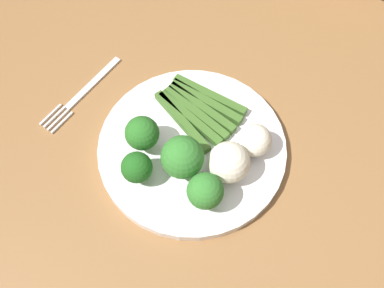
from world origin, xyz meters
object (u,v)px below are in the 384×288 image
(broccoli_outer_edge, at_px, (183,157))
(asparagus_bundle, at_px, (198,110))
(cauliflower_back, at_px, (255,140))
(broccoli_front, at_px, (205,191))
(plate, at_px, (192,148))
(fork, at_px, (82,94))
(broccoli_left, at_px, (137,168))
(chair, at_px, (291,19))
(broccoli_right, at_px, (142,134))
(dining_table, at_px, (206,213))
(cauliflower_near_fork, at_px, (229,162))

(broccoli_outer_edge, bearing_deg, asparagus_bundle, -72.58)
(cauliflower_back, bearing_deg, broccoli_front, 78.38)
(plate, bearing_deg, fork, -0.66)
(broccoli_front, bearing_deg, asparagus_bundle, -57.16)
(broccoli_left, xyz_separation_m, cauliflower_back, (-0.12, -0.12, -0.01))
(chair, relative_size, broccoli_right, 14.83)
(chair, distance_m, broccoli_left, 0.71)
(dining_table, distance_m, cauliflower_near_fork, 0.15)
(cauliflower_back, bearing_deg, dining_table, 69.75)
(dining_table, relative_size, broccoli_outer_edge, 19.48)
(chair, distance_m, asparagus_bundle, 0.58)
(broccoli_outer_edge, relative_size, broccoli_right, 1.21)
(chair, relative_size, broccoli_front, 14.67)
(broccoli_right, distance_m, fork, 0.15)
(dining_table, distance_m, broccoli_outer_edge, 0.16)
(dining_table, height_order, cauliflower_near_fork, cauliflower_near_fork)
(broccoli_left, height_order, broccoli_outer_edge, broccoli_outer_edge)
(dining_table, bearing_deg, broccoli_left, 23.44)
(broccoli_left, height_order, fork, broccoli_left)
(asparagus_bundle, xyz_separation_m, broccoli_front, (-0.08, 0.12, 0.03))
(broccoli_left, xyz_separation_m, broccoli_front, (-0.10, -0.01, 0.00))
(plate, distance_m, broccoli_outer_edge, 0.06)
(asparagus_bundle, height_order, cauliflower_back, cauliflower_back)
(chair, xyz_separation_m, broccoli_right, (0.03, 0.60, 0.31))
(broccoli_left, distance_m, broccoli_front, 0.10)
(dining_table, distance_m, fork, 0.27)
(chair, xyz_separation_m, cauliflower_back, (-0.11, 0.52, 0.30))
(broccoli_outer_edge, distance_m, cauliflower_back, 0.11)
(chair, bearing_deg, fork, 77.85)
(chair, relative_size, asparagus_bundle, 6.50)
(cauliflower_near_fork, xyz_separation_m, fork, (0.26, -0.01, -0.04))
(cauliflower_back, bearing_deg, plate, 26.62)
(broccoli_outer_edge, bearing_deg, broccoli_front, 151.82)
(fork, bearing_deg, cauliflower_near_fork, 93.99)
(chair, relative_size, cauliflower_back, 18.58)
(broccoli_outer_edge, distance_m, broccoli_front, 0.05)
(plate, xyz_separation_m, asparagus_bundle, (0.02, -0.05, 0.01))
(fork, bearing_deg, broccoli_right, 82.68)
(broccoli_outer_edge, bearing_deg, dining_table, 178.57)
(broccoli_right, bearing_deg, asparagus_bundle, -114.04)
(broccoli_left, bearing_deg, cauliflower_near_fork, -146.60)
(dining_table, relative_size, fork, 8.35)
(asparagus_bundle, xyz_separation_m, broccoli_right, (0.04, 0.09, 0.03))
(cauliflower_near_fork, bearing_deg, cauliflower_back, -106.47)
(asparagus_bundle, distance_m, broccoli_front, 0.15)
(broccoli_outer_edge, height_order, broccoli_right, broccoli_outer_edge)
(chair, bearing_deg, broccoli_front, 102.33)
(asparagus_bundle, distance_m, broccoli_right, 0.10)
(broccoli_right, distance_m, cauliflower_near_fork, 0.12)
(cauliflower_near_fork, xyz_separation_m, cauliflower_back, (-0.01, -0.05, -0.01))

